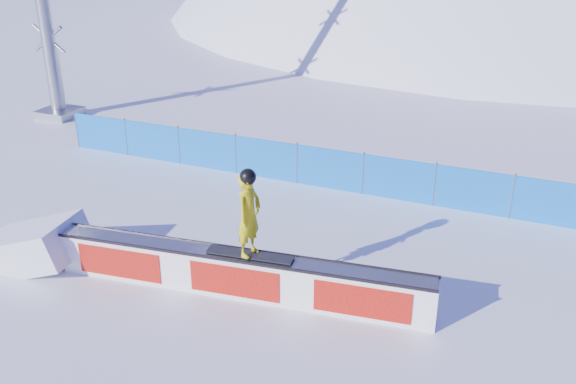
% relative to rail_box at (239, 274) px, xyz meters
% --- Properties ---
extents(ground, '(160.00, 160.00, 0.00)m').
position_rel_rail_box_xyz_m(ground, '(1.84, 1.49, -0.48)').
color(ground, white).
rests_on(ground, ground).
extents(snow_hill, '(64.00, 64.00, 64.00)m').
position_rel_rail_box_xyz_m(snow_hill, '(1.84, 43.49, -18.48)').
color(snow_hill, white).
rests_on(snow_hill, ground).
extents(safety_fence, '(22.05, 0.05, 1.30)m').
position_rel_rail_box_xyz_m(safety_fence, '(1.84, 5.99, 0.12)').
color(safety_fence, blue).
rests_on(safety_fence, ground).
extents(rail_box, '(8.09, 1.52, 0.97)m').
position_rel_rail_box_xyz_m(rail_box, '(0.00, 0.00, 0.00)').
color(rail_box, white).
rests_on(rail_box, ground).
extents(snow_ramp, '(2.62, 1.81, 1.53)m').
position_rel_rail_box_xyz_m(snow_ramp, '(-5.01, -0.60, -0.48)').
color(snow_ramp, white).
rests_on(snow_ramp, ground).
extents(snowboarder, '(1.83, 0.69, 1.88)m').
position_rel_rail_box_xyz_m(snowboarder, '(0.26, 0.03, 1.42)').
color(snowboarder, black).
rests_on(snowboarder, rail_box).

